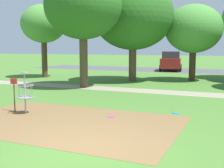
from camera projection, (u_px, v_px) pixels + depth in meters
name	position (u px, v px, depth m)	size (l,w,h in m)	color
ground_plane	(82.00, 151.00, 6.23)	(160.00, 160.00, 0.00)	#47752D
dirt_tee_pad	(66.00, 122.00, 8.69)	(6.67, 4.28, 0.01)	brown
disc_golf_basket	(24.00, 91.00, 9.72)	(0.98, 0.58, 1.39)	#9E9EA3
frisbee_mid_grass	(111.00, 117.00, 9.29)	(0.22, 0.22, 0.02)	#E53D99
frisbee_far_left	(175.00, 113.00, 9.82)	(0.21, 0.21, 0.02)	#1E93DB
tree_near_left	(133.00, 15.00, 18.83)	(5.22, 5.22, 6.48)	brown
tree_near_right	(83.00, 7.00, 15.77)	(4.19, 4.19, 6.20)	brown
tree_mid_center	(44.00, 24.00, 21.35)	(3.28, 3.28, 5.32)	#4C3823
tree_mid_right	(194.00, 29.00, 19.14)	(3.72, 3.72, 5.00)	#422D1E
parking_lot_strip	(206.00, 71.00, 27.62)	(36.00, 6.00, 0.01)	#4C4C51
parked_car_leftmost	(171.00, 61.00, 28.05)	(2.49, 4.44, 1.84)	maroon
gravel_path	(172.00, 93.00, 14.34)	(40.00, 1.47, 0.00)	gray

